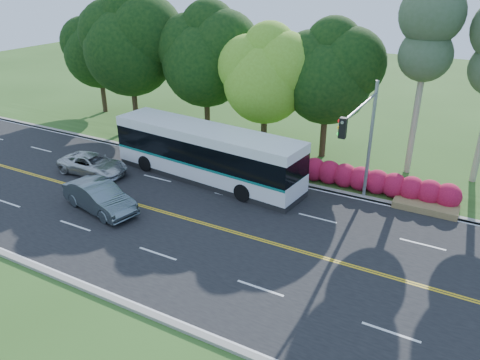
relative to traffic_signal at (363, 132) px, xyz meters
The scene contains 12 objects.
ground 9.65m from the traffic_signal, 140.23° to the right, with size 120.00×120.00×0.00m, color #2D511B.
road 9.65m from the traffic_signal, 140.23° to the right, with size 60.00×14.00×0.02m, color black.
curb_north 8.15m from the traffic_signal, 164.96° to the left, with size 60.00×0.30×0.15m, color gray.
curb_south 14.86m from the traffic_signal, 117.35° to the right, with size 60.00×0.30×0.15m, color gray.
grass_verge 8.74m from the traffic_signal, 151.03° to the left, with size 60.00×4.00×0.10m, color #2D511B.
lane_markings 9.71m from the traffic_signal, 140.63° to the right, with size 57.60×13.82×0.00m.
tree_row 13.61m from the traffic_signal, 150.00° to the left, with size 44.70×9.10×13.84m.
bougainvillea_hedge 4.86m from the traffic_signal, 75.94° to the left, with size 9.50×2.25×1.50m.
traffic_signal is the anchor object (origin of this frame).
transit_bus 10.07m from the traffic_signal, behind, with size 13.32×4.12×3.43m.
sedan 14.83m from the traffic_signal, 151.15° to the right, with size 1.73×4.96×1.64m, color slate.
suv 17.43m from the traffic_signal, 168.65° to the right, with size 2.21×4.79×1.33m, color #B8BBBD.
Camera 1 is at (12.09, -18.17, 12.54)m, focal length 35.00 mm.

